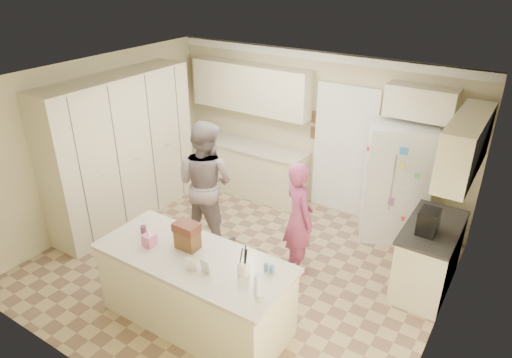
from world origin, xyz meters
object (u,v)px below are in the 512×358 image
Objects in this scene: coffee_maker at (428,222)px; teen_girl at (299,218)px; refrigerator at (396,182)px; teen_boy at (205,183)px; island_base at (195,291)px; tissue_box at (149,240)px; utensil_crock at (244,268)px; dollhouse_body at (188,239)px.

teen_girl reaches higher than coffee_maker.
teen_boy is (-2.30, -1.62, 0.04)m from refrigerator.
island_base is 0.79m from tissue_box.
refrigerator is 12.00× the size of utensil_crock.
teen_boy is at bearing 123.90° from island_base.
teen_boy is (-0.44, 1.57, -0.05)m from tissue_box.
dollhouse_body is at bearing 102.32° from teen_girl.
dollhouse_body reaches higher than tissue_box.
refrigerator is 0.82× the size of island_base.
island_base is 15.71× the size of tissue_box.
island_base is at bearing -136.02° from refrigerator.
utensil_crock is 2.17m from teen_boy.
teen_boy is 1.51m from teen_girl.
coffee_maker reaches higher than dollhouse_body.
teen_girl is (1.50, 0.08, -0.14)m from teen_boy.
island_base is 1.38× the size of teen_girl.
utensil_crock is (-1.40, -1.85, -0.07)m from coffee_maker.
teen_boy is (-1.64, 1.42, -0.06)m from utensil_crock.
coffee_maker is at bearing 52.88° from utensil_crock.
teen_girl is at bearing -167.04° from coffee_maker.
coffee_maker is at bearing 42.83° from island_base.
coffee_maker is at bearing -130.19° from teen_girl.
utensil_crock is 0.09× the size of teen_girl.
utensil_crock is at bearing -3.58° from dollhouse_body.
tissue_box is at bearing -153.43° from dollhouse_body.
dollhouse_body is at bearing -139.07° from refrigerator.
island_base is at bearing 120.67° from teen_boy.
refrigerator reaches higher than tissue_box.
utensil_crock is at bearing -125.29° from refrigerator.
tissue_box is 0.45m from dollhouse_body.
refrigerator is at bearing 64.01° from dollhouse_body.
dollhouse_body is at bearing -140.71° from coffee_maker.
refrigerator is 3.39m from island_base.
coffee_maker is 1.60m from teen_girl.
refrigerator is 3.33m from dollhouse_body.
teen_boy is at bearing 139.07° from utensil_crock.
coffee_maker reaches higher than tissue_box.
utensil_crock is 0.08× the size of teen_boy.
tissue_box is at bearing -172.87° from utensil_crock.
teen_girl is (0.66, 1.45, -0.24)m from dollhouse_body.
utensil_crock is 1.52m from teen_girl.
tissue_box is at bearing 94.07° from teen_girl.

